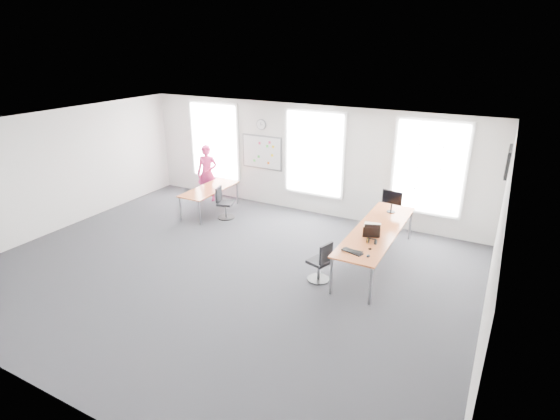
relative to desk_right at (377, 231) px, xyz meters
The scene contains 24 objects.
floor 3.37m from the desk_right, 146.20° to the right, with size 10.00×10.00×0.00m, color #27272B.
ceiling 3.98m from the desk_right, 146.20° to the right, with size 10.00×10.00×0.00m, color white.
wall_back 3.57m from the desk_right, 141.51° to the left, with size 10.00×10.00×0.00m, color white.
wall_front 6.48m from the desk_right, 115.11° to the right, with size 10.00×10.00×0.00m, color white.
wall_left 7.98m from the desk_right, 166.69° to the right, with size 10.00×10.00×0.00m, color white.
wall_right 3.01m from the desk_right, 38.86° to the right, with size 10.00×10.00×0.00m, color white.
window_left 6.19m from the desk_right, 159.51° to the left, with size 1.60×0.06×2.20m, color silver.
window_mid 3.37m from the desk_right, 138.62° to the left, with size 1.60×0.06×2.20m, color silver.
window_right 2.41m from the desk_right, 75.12° to the left, with size 1.60×0.06×2.20m, color silver.
desk_right is the anchor object (origin of this frame).
desk_left 5.08m from the desk_right, behind, with size 0.76×1.91×0.70m.
chair_right 1.50m from the desk_right, 121.20° to the right, with size 0.48×0.48×0.86m.
chair_left 4.48m from the desk_right, behind, with size 0.48×0.48×0.88m.
person 5.88m from the desk_right, 164.30° to the left, with size 0.62×0.41×1.69m, color #CD2968.
whiteboard 4.68m from the desk_right, 152.31° to the left, with size 1.20×0.03×0.90m, color white.
wall_clock 4.88m from the desk_right, 152.31° to the left, with size 0.30×0.30×0.04m, color gray.
tv 2.94m from the desk_right, 27.83° to the left, with size 0.06×0.90×0.55m, color black.
keyboard 1.28m from the desk_right, 94.77° to the right, with size 0.42×0.15×0.02m, color black.
mouse 1.35m from the desk_right, 80.56° to the right, with size 0.07×0.11×0.04m, color black.
lens_cap 1.01m from the desk_right, 81.29° to the right, with size 0.07×0.07×0.01m, color black.
headphones 0.76m from the desk_right, 82.31° to the right, with size 0.20×0.11×0.12m.
laptop_sleeve 0.51m from the desk_right, 88.13° to the right, with size 0.33×0.27×0.26m.
paper_stack 0.16m from the desk_right, 144.62° to the right, with size 0.34×0.26×0.12m, color #F2E2BF.
monitor 1.17m from the desk_right, 89.95° to the left, with size 0.48×0.19×0.53m.
Camera 1 is at (4.90, -6.64, 4.57)m, focal length 28.00 mm.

